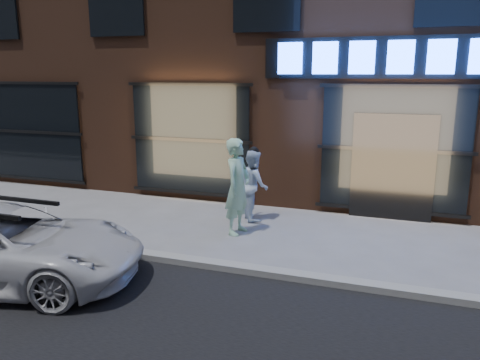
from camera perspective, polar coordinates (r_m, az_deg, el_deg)
The scene contains 6 objects.
ground at distance 7.67m, azimuth 16.73°, elevation -12.90°, with size 90.00×90.00×0.00m, color slate.
curb at distance 7.64m, azimuth 16.76°, elevation -12.49°, with size 60.00×0.25×0.12m, color gray.
storefront_building at distance 15.05m, azimuth 19.59°, elevation 19.36°, with size 30.20×8.28×10.30m.
man_bowtie at distance 9.59m, azimuth -0.28°, elevation -0.81°, with size 0.73×0.48×1.99m, color #A1D4B9.
man_cap at distance 10.58m, azimuth 1.66°, elevation -0.59°, with size 0.78×0.61×1.61m, color white.
white_suv at distance 8.34m, azimuth -26.91°, elevation -7.18°, with size 2.01×4.36×1.21m, color silver.
Camera 1 is at (0.12, -6.94, 3.26)m, focal length 35.00 mm.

